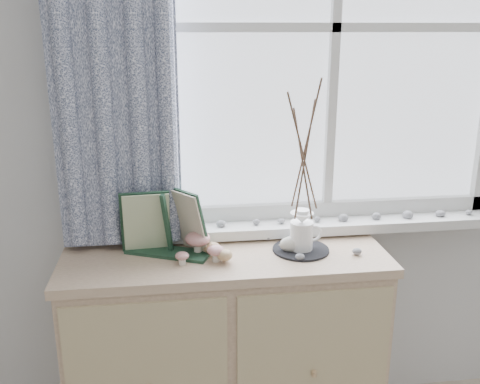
{
  "coord_description": "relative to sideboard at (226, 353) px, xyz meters",
  "views": [
    {
      "loc": [
        -0.34,
        -0.06,
        1.65
      ],
      "look_at": [
        -0.1,
        1.7,
        1.1
      ],
      "focal_mm": 40.0,
      "sensor_mm": 36.0,
      "label": 1
    }
  ],
  "objects": [
    {
      "name": "songbird_figurine",
      "position": [
        0.25,
        -0.01,
        0.46
      ],
      "size": [
        0.13,
        0.06,
        0.07
      ],
      "primitive_type": null,
      "rotation": [
        0.0,
        0.0,
        0.03
      ],
      "color": "silver",
      "rests_on": "sideboard"
    },
    {
      "name": "twig_pitcher",
      "position": [
        0.28,
        -0.01,
        0.8
      ],
      "size": [
        0.26,
        0.26,
        0.65
      ],
      "rotation": [
        0.0,
        0.0,
        0.13
      ],
      "color": "white",
      "rests_on": "crocheted_doily"
    },
    {
      "name": "toadstool_cluster",
      "position": [
        -0.09,
        -0.02,
        0.47
      ],
      "size": [
        0.18,
        0.15,
        0.09
      ],
      "color": "white",
      "rests_on": "sideboard"
    },
    {
      "name": "wooden_eggs",
      "position": [
        -0.03,
        -0.04,
        0.45
      ],
      "size": [
        0.1,
        0.11,
        0.07
      ],
      "color": "tan",
      "rests_on": "sideboard"
    },
    {
      "name": "crocheted_doily",
      "position": [
        0.28,
        -0.01,
        0.43
      ],
      "size": [
        0.21,
        0.21,
        0.01
      ],
      "primitive_type": "cylinder",
      "color": "black",
      "rests_on": "sideboard"
    },
    {
      "name": "botanical_book",
      "position": [
        -0.21,
        -0.0,
        0.55
      ],
      "size": [
        0.38,
        0.27,
        0.25
      ],
      "primitive_type": null,
      "rotation": [
        0.0,
        0.0,
        -0.42
      ],
      "color": "#1B3A27",
      "rests_on": "sideboard"
    },
    {
      "name": "sideboard",
      "position": [
        0.0,
        0.0,
        0.0
      ],
      "size": [
        1.2,
        0.45,
        0.85
      ],
      "color": "#D0B191",
      "rests_on": "ground"
    },
    {
      "name": "sideboard_pebbles",
      "position": [
        0.3,
        0.0,
        0.44
      ],
      "size": [
        0.34,
        0.23,
        0.02
      ],
      "color": "gray",
      "rests_on": "sideboard"
    }
  ]
}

